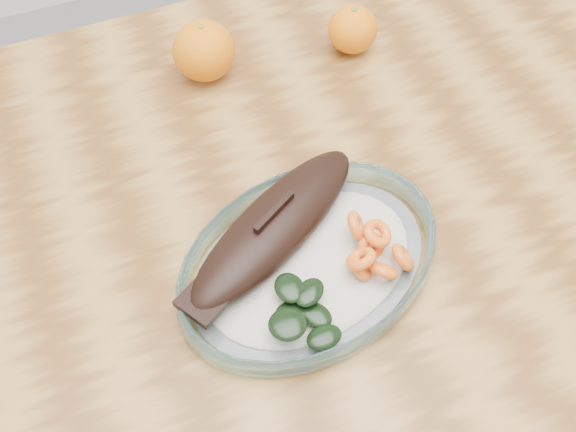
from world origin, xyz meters
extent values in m
plane|color=slate|center=(0.00, 0.00, 0.00)|extent=(3.00, 3.00, 0.00)
cube|color=brown|center=(0.00, 0.00, 0.73)|extent=(1.20, 0.80, 0.04)
cylinder|color=brown|center=(0.54, 0.34, 0.35)|extent=(0.06, 0.06, 0.71)
ellipsoid|color=white|center=(-0.05, -0.08, 0.76)|extent=(0.62, 0.52, 0.01)
torus|color=#94D6E5|center=(-0.05, -0.08, 0.77)|extent=(0.66, 0.66, 0.03)
ellipsoid|color=white|center=(-0.05, -0.08, 0.77)|extent=(0.55, 0.45, 0.02)
ellipsoid|color=black|center=(-0.07, -0.04, 0.80)|extent=(0.26, 0.19, 0.04)
ellipsoid|color=black|center=(-0.07, -0.04, 0.79)|extent=(0.22, 0.16, 0.02)
cube|color=black|center=(-0.16, -0.09, 0.80)|extent=(0.06, 0.06, 0.01)
cube|color=black|center=(-0.07, -0.04, 0.82)|extent=(0.05, 0.04, 0.02)
torus|color=#DB4D10|center=(0.04, -0.12, 0.79)|extent=(0.03, 0.04, 0.04)
torus|color=#DB4D10|center=(0.00, -0.11, 0.79)|extent=(0.03, 0.04, 0.04)
torus|color=#DB4D10|center=(0.02, -0.12, 0.79)|extent=(0.04, 0.04, 0.03)
torus|color=#DB4D10|center=(0.02, -0.09, 0.79)|extent=(0.04, 0.03, 0.04)
torus|color=#DB4D10|center=(0.01, -0.07, 0.81)|extent=(0.03, 0.04, 0.04)
torus|color=#DB4D10|center=(0.00, -0.11, 0.81)|extent=(0.04, 0.04, 0.04)
torus|color=#DB4D10|center=(0.02, -0.09, 0.81)|extent=(0.05, 0.05, 0.03)
ellipsoid|color=black|center=(-0.07, -0.14, 0.79)|extent=(0.04, 0.04, 0.01)
ellipsoid|color=black|center=(-0.07, -0.17, 0.79)|extent=(0.04, 0.03, 0.01)
ellipsoid|color=black|center=(-0.09, -0.13, 0.79)|extent=(0.04, 0.04, 0.01)
ellipsoid|color=black|center=(-0.07, -0.12, 0.80)|extent=(0.04, 0.04, 0.01)
ellipsoid|color=black|center=(-0.10, -0.15, 0.80)|extent=(0.04, 0.04, 0.01)
ellipsoid|color=black|center=(-0.08, -0.11, 0.80)|extent=(0.03, 0.04, 0.01)
sphere|color=#E75F04|center=(-0.05, 0.25, 0.79)|extent=(0.08, 0.08, 0.08)
sphere|color=#E75F04|center=(0.14, 0.22, 0.78)|extent=(0.07, 0.07, 0.07)
camera|label=1|loc=(-0.22, -0.44, 1.40)|focal=45.00mm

